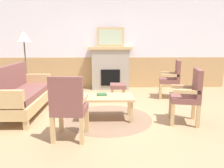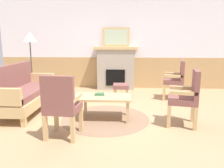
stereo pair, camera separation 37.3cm
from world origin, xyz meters
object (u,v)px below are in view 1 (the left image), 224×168
at_px(couch, 23,94).
at_px(coffee_table, 108,99).
at_px(fireplace, 110,68).
at_px(floor_lamp_by_couch, 24,41).
at_px(armchair_near_fireplace, 189,94).
at_px(armchair_by_window_left, 172,77).
at_px(armchair_front_left, 69,105).
at_px(book_on_table, 102,94).
at_px(footstool, 118,87).
at_px(framed_picture, 110,37).

xyz_separation_m(couch, coffee_table, (1.72, -0.35, -0.01)).
bearing_deg(fireplace, floor_lamp_by_couch, -152.81).
height_order(couch, armchair_near_fireplace, same).
height_order(couch, armchair_by_window_left, same).
bearing_deg(floor_lamp_by_couch, armchair_by_window_left, -0.24).
height_order(armchair_near_fireplace, armchair_front_left, same).
bearing_deg(coffee_table, fireplace, 87.99).
relative_size(book_on_table, armchair_front_left, 0.18).
bearing_deg(armchair_near_fireplace, footstool, 123.01).
distance_m(book_on_table, floor_lamp_by_couch, 2.59).
xyz_separation_m(framed_picture, floor_lamp_by_couch, (-2.13, -1.09, -0.11)).
bearing_deg(couch, floor_lamp_by_couch, 105.31).
xyz_separation_m(coffee_table, armchair_front_left, (-0.58, -0.87, 0.15)).
bearing_deg(armchair_by_window_left, armchair_near_fireplace, -97.29).
relative_size(couch, coffee_table, 1.88).
relative_size(framed_picture, footstool, 2.00).
bearing_deg(armchair_front_left, framed_picture, 79.10).
distance_m(armchair_near_fireplace, armchair_by_window_left, 1.75).
distance_m(footstool, floor_lamp_by_couch, 2.59).
relative_size(coffee_table, armchair_near_fireplace, 0.98).
relative_size(coffee_table, armchair_front_left, 0.98).
bearing_deg(floor_lamp_by_couch, armchair_front_left, -58.60).
bearing_deg(footstool, couch, -148.92).
xyz_separation_m(footstool, armchair_near_fireplace, (1.16, -1.79, 0.25)).
bearing_deg(book_on_table, framed_picture, 85.31).
distance_m(fireplace, book_on_table, 2.54).
height_order(coffee_table, armchair_by_window_left, armchair_by_window_left).
distance_m(couch, armchair_front_left, 1.68).
relative_size(armchair_near_fireplace, armchair_front_left, 1.00).
relative_size(framed_picture, book_on_table, 4.43).
relative_size(coffee_table, book_on_table, 5.32).
bearing_deg(armchair_by_window_left, book_on_table, -141.40).
height_order(fireplace, footstool, fireplace).
xyz_separation_m(book_on_table, armchair_front_left, (-0.46, -0.96, 0.08)).
distance_m(framed_picture, book_on_table, 2.76).
height_order(coffee_table, footstool, coffee_table).
height_order(armchair_by_window_left, armchair_front_left, same).
xyz_separation_m(framed_picture, coffee_table, (-0.09, -2.61, -1.17)).
relative_size(armchair_by_window_left, floor_lamp_by_couch, 0.58).
bearing_deg(armchair_front_left, armchair_near_fireplace, 17.46).
height_order(framed_picture, coffee_table, framed_picture).
bearing_deg(armchair_front_left, coffee_table, 56.44).
height_order(book_on_table, armchair_near_fireplace, armchair_near_fireplace).
height_order(framed_picture, book_on_table, framed_picture).
xyz_separation_m(armchair_by_window_left, armchair_front_left, (-2.23, -2.37, 0.00)).
xyz_separation_m(framed_picture, footstool, (0.18, -1.06, -1.28)).
distance_m(armchair_by_window_left, floor_lamp_by_couch, 3.80).
xyz_separation_m(fireplace, couch, (-1.81, -2.26, -0.26)).
xyz_separation_m(book_on_table, armchair_near_fireplace, (1.55, -0.33, 0.08)).
xyz_separation_m(footstool, floor_lamp_by_couch, (-2.31, -0.03, 1.17)).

